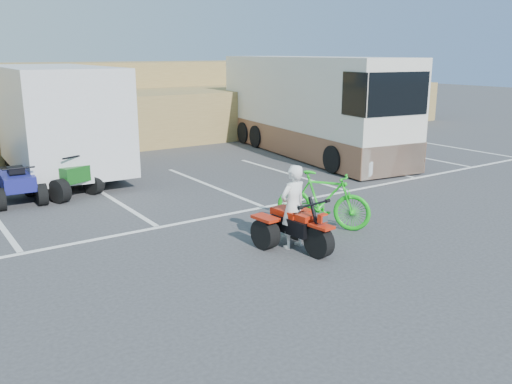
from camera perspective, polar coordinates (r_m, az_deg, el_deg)
ground at (r=9.48m, az=-4.15°, el=-7.50°), size 100.00×100.00×0.00m
parking_stripes at (r=13.30m, az=-9.79°, el=-1.17°), size 28.00×5.16×0.01m
grass_embankment at (r=23.61m, az=-23.75°, el=8.13°), size 40.00×8.50×3.10m
red_trike_atv at (r=10.13m, az=4.43°, el=-6.03°), size 1.29×1.63×0.99m
rider at (r=9.99m, az=3.91°, el=-1.57°), size 0.61×0.43×1.57m
green_dirt_bike at (r=11.24m, az=7.07°, el=-0.83°), size 1.58×1.95×1.19m
cargo_trailer at (r=17.27m, az=-20.44°, el=7.49°), size 2.99×6.87×3.16m
rv_motorhome at (r=19.65m, az=5.58°, el=8.32°), size 3.57×9.55×3.35m
quad_atv_blue at (r=14.35m, az=-23.63°, el=-1.06°), size 1.22×1.58×0.99m
quad_atv_green at (r=14.72m, az=-19.56°, el=-0.30°), size 1.80×2.04×1.11m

